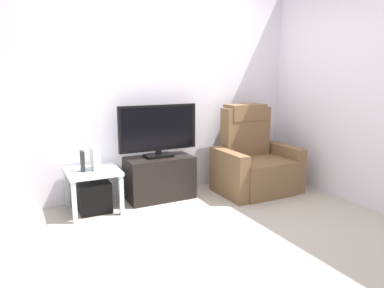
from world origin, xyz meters
The scene contains 10 objects.
ground_plane centered at (0.00, 0.00, 0.00)m, with size 6.40×6.40×0.00m, color #B2A899.
wall_back centered at (0.00, 1.13, 1.30)m, with size 6.40×0.06×2.60m, color silver.
wall_side centered at (1.88, 0.00, 1.30)m, with size 0.06×4.48×2.60m, color silver.
tv_stand centered at (-0.08, 0.86, 0.25)m, with size 0.78×0.42×0.50m.
television centered at (-0.08, 0.88, 0.83)m, with size 0.94×0.20×0.61m.
recliner_armchair centered at (1.10, 0.60, 0.37)m, with size 0.98×0.78×1.08m.
side_table centered at (-0.87, 0.79, 0.39)m, with size 0.54×0.54×0.46m.
subwoofer_box centered at (-0.87, 0.79, 0.16)m, with size 0.33×0.33×0.33m, color black.
book_upright centered at (-0.97, 0.77, 0.57)m, with size 0.03×0.10×0.22m, color #262626.
game_console centered at (-0.83, 0.80, 0.58)m, with size 0.07×0.20×0.24m, color white.
Camera 1 is at (-1.58, -2.97, 1.46)m, focal length 33.55 mm.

